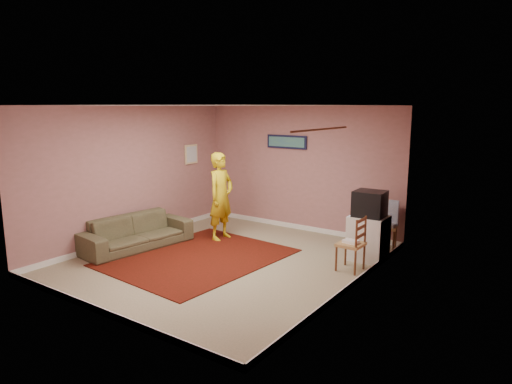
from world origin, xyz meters
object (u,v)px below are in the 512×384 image
Objects in this scene: tv_cabinet at (368,238)px; sofa at (136,232)px; chair_a at (386,221)px; chair_b at (351,238)px; person at (221,196)px; crt_tv at (370,204)px.

tv_cabinet reaches higher than sofa.
chair_a is at bearing -48.63° from sofa.
chair_b reaches higher than tv_cabinet.
tv_cabinet is 0.74m from chair_a.
chair_a is 1.38m from chair_b.
chair_b is at bearing -94.10° from person.
chair_b is 0.23× the size of sofa.
chair_a is 0.23× the size of sofa.
person is (0.92, 1.35, 0.56)m from sofa.
chair_b reaches higher than sofa.
tv_cabinet is at bearing 178.20° from chair_b.
sofa is at bearing -157.64° from chair_a.
crt_tv is 0.79m from chair_b.
person is at bearing -168.99° from chair_a.
chair_b is at bearing -64.99° from sofa.
chair_a reaches higher than tv_cabinet.
sofa is at bearing -71.31° from chair_b.
chair_a is 3.14m from person.
person is at bearing -92.55° from chair_b.
tv_cabinet is 1.43× the size of crt_tv.
sofa is (-3.72, -1.17, -0.24)m from chair_b.
person reaches higher than chair_a.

